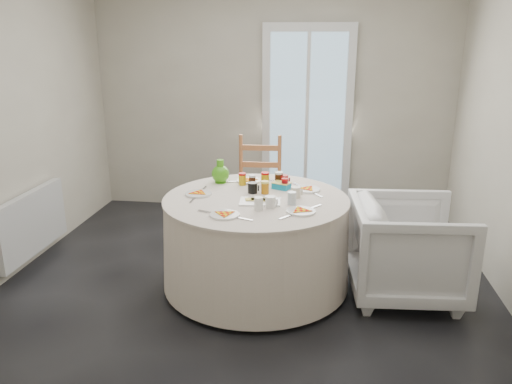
# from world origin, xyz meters

# --- Properties ---
(floor) EXTENTS (4.00, 4.00, 0.00)m
(floor) POSITION_xyz_m (0.00, 0.00, 0.00)
(floor) COLOR black
(floor) RESTS_ON ground
(wall_back) EXTENTS (4.00, 0.02, 2.60)m
(wall_back) POSITION_xyz_m (0.00, 2.00, 1.30)
(wall_back) COLOR #BCB5A3
(wall_back) RESTS_ON floor
(glass_door) EXTENTS (1.00, 0.08, 2.10)m
(glass_door) POSITION_xyz_m (0.40, 1.95, 1.05)
(glass_door) COLOR silver
(glass_door) RESTS_ON floor
(radiator) EXTENTS (0.07, 1.00, 0.55)m
(radiator) POSITION_xyz_m (-1.94, 0.20, 0.38)
(radiator) COLOR silver
(radiator) RESTS_ON floor
(table) EXTENTS (1.49, 1.49, 0.75)m
(table) POSITION_xyz_m (0.08, 0.03, 0.38)
(table) COLOR silver
(table) RESTS_ON floor
(wooden_chair) EXTENTS (0.47, 0.45, 1.03)m
(wooden_chair) POSITION_xyz_m (-0.04, 1.07, 0.47)
(wooden_chair) COLOR #B96A48
(wooden_chair) RESTS_ON floor
(armchair) EXTENTS (0.83, 0.88, 0.85)m
(armchair) POSITION_xyz_m (1.26, 0.03, 0.39)
(armchair) COLOR silver
(armchair) RESTS_ON floor
(place_settings) EXTENTS (1.20, 1.20, 0.02)m
(place_settings) POSITION_xyz_m (0.08, 0.03, 0.77)
(place_settings) COLOR silver
(place_settings) RESTS_ON table
(jar_cluster) EXTENTS (0.43, 0.23, 0.12)m
(jar_cluster) POSITION_xyz_m (0.09, 0.33, 0.82)
(jar_cluster) COLOR #A26C1F
(jar_cluster) RESTS_ON table
(butter_tub) EXTENTS (0.17, 0.15, 0.06)m
(butter_tub) POSITION_xyz_m (0.26, 0.30, 0.79)
(butter_tub) COLOR #0B86B6
(butter_tub) RESTS_ON table
(green_pitcher) EXTENTS (0.20, 0.20, 0.20)m
(green_pitcher) POSITION_xyz_m (-0.28, 0.42, 0.87)
(green_pitcher) COLOR #43A018
(green_pitcher) RESTS_ON table
(cheese_platter) EXTENTS (0.32, 0.22, 0.04)m
(cheese_platter) POSITION_xyz_m (0.12, -0.07, 0.77)
(cheese_platter) COLOR white
(cheese_platter) RESTS_ON table
(mugs_glasses) EXTENTS (0.61, 0.61, 0.11)m
(mugs_glasses) POSITION_xyz_m (0.22, 0.03, 0.81)
(mugs_glasses) COLOR #B2B2B2
(mugs_glasses) RESTS_ON table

